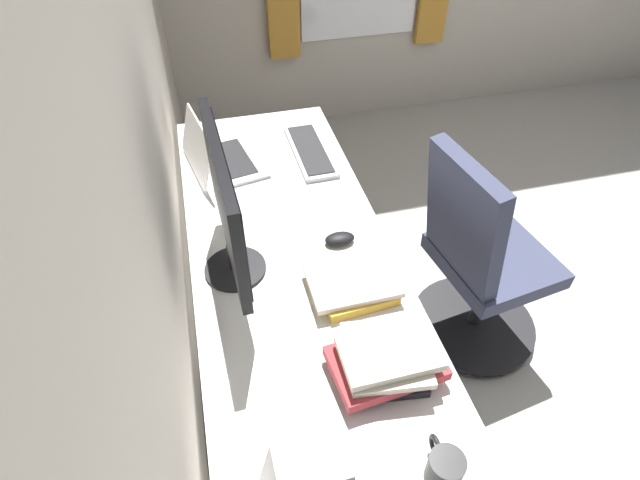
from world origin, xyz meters
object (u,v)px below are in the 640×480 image
at_px(book_stack_near, 353,284).
at_px(office_chair, 478,265).
at_px(laptop_leftmost, 218,155).
at_px(coffee_mug, 444,468).
at_px(monitor_primary, 226,206).
at_px(mouse_spare, 340,239).
at_px(drawer_pedestal, 320,441).
at_px(book_stack_far, 386,360).
at_px(keyboard_main, 310,151).

xyz_separation_m(book_stack_near, office_chair, (0.22, -0.61, -0.30)).
xyz_separation_m(laptop_leftmost, coffee_mug, (-1.39, -0.36, -0.00)).
distance_m(coffee_mug, office_chair, 1.06).
xyz_separation_m(monitor_primary, book_stack_near, (-0.18, -0.34, -0.24)).
bearing_deg(mouse_spare, laptop_leftmost, 31.75).
distance_m(drawer_pedestal, monitor_primary, 0.81).
bearing_deg(laptop_leftmost, book_stack_far, -163.17).
xyz_separation_m(monitor_primary, office_chair, (0.05, -0.96, -0.54)).
height_order(laptop_leftmost, mouse_spare, laptop_leftmost).
bearing_deg(laptop_leftmost, drawer_pedestal, -171.71).
bearing_deg(book_stack_near, mouse_spare, -4.87).
distance_m(drawer_pedestal, keyboard_main, 1.15).
distance_m(laptop_leftmost, keyboard_main, 0.39).
relative_size(mouse_spare, book_stack_far, 0.34).
bearing_deg(coffee_mug, mouse_spare, 0.79).
xyz_separation_m(laptop_leftmost, book_stack_far, (-1.09, -0.33, 0.00)).
distance_m(book_stack_far, office_chair, 0.88).
bearing_deg(monitor_primary, drawer_pedestal, -159.90).
xyz_separation_m(laptop_leftmost, office_chair, (-0.56, -0.95, -0.32)).
distance_m(drawer_pedestal, book_stack_far, 0.47).
relative_size(keyboard_main, mouse_spare, 4.06).
relative_size(laptop_leftmost, office_chair, 0.40).
distance_m(monitor_primary, coffee_mug, 0.89).
bearing_deg(keyboard_main, drawer_pedestal, 167.84).
relative_size(drawer_pedestal, book_stack_far, 2.26).
bearing_deg(mouse_spare, book_stack_near, 175.13).
distance_m(keyboard_main, coffee_mug, 1.39).
distance_m(monitor_primary, laptop_leftmost, 0.65).
xyz_separation_m(laptop_leftmost, book_stack_near, (-0.79, -0.33, -0.02)).
height_order(book_stack_near, office_chair, office_chair).
height_order(mouse_spare, office_chair, office_chair).
height_order(keyboard_main, book_stack_near, book_stack_near).
bearing_deg(drawer_pedestal, office_chair, -57.69).
height_order(monitor_primary, mouse_spare, monitor_primary).
bearing_deg(monitor_primary, laptop_leftmost, -1.00).
bearing_deg(book_stack_far, office_chair, -49.35).
bearing_deg(keyboard_main, book_stack_near, 176.38).
relative_size(mouse_spare, office_chair, 0.11).
height_order(laptop_leftmost, book_stack_near, laptop_leftmost).
distance_m(drawer_pedestal, book_stack_near, 0.53).
distance_m(drawer_pedestal, mouse_spare, 0.67).
relative_size(keyboard_main, office_chair, 0.44).
bearing_deg(coffee_mug, laptop_leftmost, 14.67).
bearing_deg(mouse_spare, keyboard_main, -3.14).
height_order(book_stack_far, coffee_mug, book_stack_far).
distance_m(monitor_primary, book_stack_far, 0.63).
bearing_deg(mouse_spare, drawer_pedestal, 158.23).
relative_size(monitor_primary, laptop_leftmost, 1.47).
distance_m(mouse_spare, coffee_mug, 0.82).
distance_m(monitor_primary, office_chair, 1.10).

